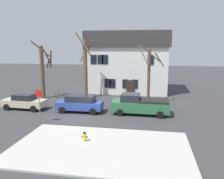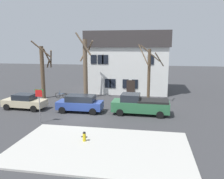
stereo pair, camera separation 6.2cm
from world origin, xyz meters
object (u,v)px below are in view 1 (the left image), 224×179
tree_bare_far (149,73)px  fire_hydrant (85,136)px  car_blue_wagon (80,103)px  car_beige_sedan (25,102)px  street_sign_pole (39,100)px  tree_bare_near (43,70)px  building_main (128,61)px  pickup_truck_green (140,105)px  bicycle_leaning (61,95)px  tree_bare_mid (85,67)px

tree_bare_far → fire_hydrant: tree_bare_far is taller
car_blue_wagon → fire_hydrant: size_ratio=6.69×
car_beige_sedan → street_sign_pole: (3.74, -3.93, 1.26)m
tree_bare_near → car_beige_sedan: 5.91m
tree_bare_near → car_beige_sedan: size_ratio=1.57×
building_main → fire_hydrant: building_main is taller
car_blue_wagon → car_beige_sedan: bearing=179.9°
pickup_truck_green → fire_hydrant: 8.24m
tree_bare_near → car_blue_wagon: 8.68m
car_blue_wagon → pickup_truck_green: size_ratio=0.82×
tree_bare_far → street_sign_pole: tree_bare_far is taller
building_main → pickup_truck_green: bearing=-78.5°
building_main → car_blue_wagon: (-3.59, -11.91, -3.47)m
car_blue_wagon → bicycle_leaning: bearing=127.8°
car_blue_wagon → pickup_truck_green: bearing=1.9°
bicycle_leaning → street_sign_pole: bearing=-78.6°
building_main → car_beige_sedan: (-9.69, -11.90, -3.55)m
car_beige_sedan → pickup_truck_green: bearing=0.9°
pickup_truck_green → building_main: bearing=101.5°
pickup_truck_green → street_sign_pole: (-8.34, -4.11, 1.10)m
tree_bare_mid → pickup_truck_green: 9.80m
car_blue_wagon → bicycle_leaning: 6.96m
tree_bare_far → fire_hydrant: size_ratio=9.90×
tree_bare_near → tree_bare_far: bearing=0.9°
pickup_truck_green → car_beige_sedan: bearing=-179.1°
tree_bare_mid → street_sign_pole: bearing=-96.5°
fire_hydrant → bicycle_leaning: bicycle_leaning is taller
street_sign_pole → fire_hydrant: bearing=-34.3°
pickup_truck_green → bicycle_leaning: (-10.23, 5.29, -0.60)m
tree_bare_mid → pickup_truck_green: tree_bare_mid is taller
tree_bare_mid → bicycle_leaning: bearing=-167.7°
tree_bare_mid → bicycle_leaning: (-3.05, -0.67, -3.60)m
tree_bare_mid → street_sign_pole: tree_bare_mid is taller
tree_bare_far → fire_hydrant: (-4.08, -12.71, -2.99)m
tree_bare_mid → fire_hydrant: tree_bare_mid is taller
building_main → fire_hydrant: (-0.98, -19.21, -3.89)m
car_beige_sedan → bicycle_leaning: size_ratio=2.64×
fire_hydrant → bicycle_leaning: (-6.87, 12.79, -0.10)m
pickup_truck_green → fire_hydrant: bearing=-114.2°
building_main → pickup_truck_green: 12.42m
pickup_truck_green → bicycle_leaning: pickup_truck_green is taller
car_blue_wagon → street_sign_pole: size_ratio=1.54×
tree_bare_near → tree_bare_mid: (5.19, 0.94, 0.37)m
street_sign_pole → building_main: bearing=69.4°
car_beige_sedan → bicycle_leaning: 5.79m
building_main → pickup_truck_green: building_main is taller
tree_bare_near → bicycle_leaning: bearing=7.3°
tree_bare_far → car_beige_sedan: bearing=-157.1°
car_beige_sedan → tree_bare_mid: bearing=51.5°
tree_bare_mid → bicycle_leaning: tree_bare_mid is taller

